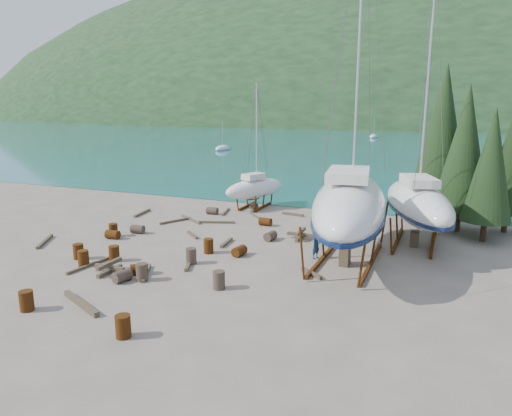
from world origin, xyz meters
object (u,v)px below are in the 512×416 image
at_px(small_sailboat_shore, 255,188).
at_px(large_sailboat_near, 349,204).
at_px(large_sailboat_far, 418,202).
at_px(worker, 316,245).

bearing_deg(small_sailboat_shore, large_sailboat_near, -24.49).
bearing_deg(small_sailboat_shore, large_sailboat_far, -1.18).
distance_m(large_sailboat_far, worker, 7.44).
relative_size(large_sailboat_far, small_sailboat_shore, 1.58).
height_order(large_sailboat_near, worker, large_sailboat_near).
relative_size(large_sailboat_far, worker, 10.30).
bearing_deg(large_sailboat_far, large_sailboat_near, -141.14).
bearing_deg(large_sailboat_near, small_sailboat_shore, 124.69).
xyz_separation_m(large_sailboat_far, small_sailboat_shore, (-13.44, 5.93, -0.96)).
relative_size(large_sailboat_near, large_sailboat_far, 1.25).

